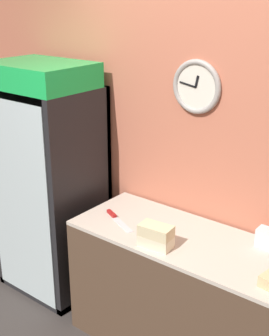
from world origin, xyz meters
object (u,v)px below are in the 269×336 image
Objects in this scene: sandwich_stack_bottom at (156,241)px; napkin_dispenser at (266,238)px; sandwich_stack_middle at (156,231)px; beverage_cooler at (53,170)px; chefs_knife at (116,218)px.

napkin_dispenser is (0.53, 0.42, 0.02)m from sandwich_stack_bottom.
sandwich_stack_middle is 1.78× the size of napkin_dispenser.
beverage_cooler is 1.73m from napkin_dispenser.
sandwich_stack_bottom is 1.01× the size of sandwich_stack_middle.
chefs_knife is at bearing -163.41° from napkin_dispenser.
beverage_cooler reaches higher than napkin_dispenser.
sandwich_stack_bottom is 0.45m from chefs_knife.
sandwich_stack_middle is at bearing -16.83° from chefs_knife.
napkin_dispenser is at bearing 38.26° from sandwich_stack_bottom.
napkin_dispenser reaches higher than sandwich_stack_bottom.
sandwich_stack_bottom is (1.19, -0.26, -0.11)m from beverage_cooler.
sandwich_stack_bottom is at bearing -16.83° from chefs_knife.
beverage_cooler is 8.72× the size of sandwich_stack_middle.
beverage_cooler is at bearing -174.62° from napkin_dispenser.
beverage_cooler is 8.67× the size of sandwich_stack_bottom.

